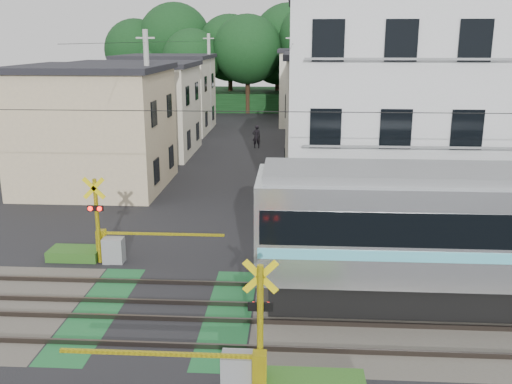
# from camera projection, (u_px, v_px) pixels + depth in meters

# --- Properties ---
(ground) EXTENTS (120.00, 120.00, 0.00)m
(ground) POSITION_uv_depth(u_px,v_px,m) (162.00, 312.00, 16.28)
(ground) COLOR black
(track_bed) EXTENTS (120.00, 120.00, 0.14)m
(track_bed) POSITION_uv_depth(u_px,v_px,m) (162.00, 311.00, 16.27)
(track_bed) COLOR #47423A
(track_bed) RESTS_ON ground
(crossing_signal_near) EXTENTS (4.74, 0.65, 3.09)m
(crossing_signal_near) POSITION_uv_depth(u_px,v_px,m) (241.00, 363.00, 12.42)
(crossing_signal_near) COLOR yellow
(crossing_signal_near) RESTS_ON ground
(crossing_signal_far) EXTENTS (4.74, 0.65, 3.09)m
(crossing_signal_far) POSITION_uv_depth(u_px,v_px,m) (111.00, 243.00, 19.77)
(crossing_signal_far) COLOR yellow
(crossing_signal_far) RESTS_ON ground
(apartment_block) EXTENTS (10.20, 8.36, 9.30)m
(apartment_block) POSITION_uv_depth(u_px,v_px,m) (410.00, 111.00, 23.71)
(apartment_block) COLOR silver
(apartment_block) RESTS_ON ground
(houses_row) EXTENTS (22.07, 31.35, 6.80)m
(houses_row) POSITION_uv_depth(u_px,v_px,m) (245.00, 102.00, 40.40)
(houses_row) COLOR #C5B18B
(houses_row) RESTS_ON ground
(tree_hill) EXTENTS (40.00, 13.39, 11.57)m
(tree_hill) POSITION_uv_depth(u_px,v_px,m) (271.00, 54.00, 61.17)
(tree_hill) COLOR #123616
(tree_hill) RESTS_ON ground
(catenary) EXTENTS (60.00, 5.04, 7.00)m
(catenary) POSITION_uv_depth(u_px,v_px,m) (382.00, 190.00, 14.99)
(catenary) COLOR #2D2D33
(catenary) RESTS_ON ground
(utility_poles) EXTENTS (7.90, 42.00, 8.00)m
(utility_poles) POSITION_uv_depth(u_px,v_px,m) (221.00, 94.00, 37.46)
(utility_poles) COLOR #A5A5A0
(utility_poles) RESTS_ON ground
(pedestrian) EXTENTS (0.68, 0.52, 1.65)m
(pedestrian) POSITION_uv_depth(u_px,v_px,m) (256.00, 137.00, 40.62)
(pedestrian) COLOR #242028
(pedestrian) RESTS_ON ground
(weed_patches) EXTENTS (10.25, 8.80, 0.40)m
(weed_patches) POSITION_uv_depth(u_px,v_px,m) (223.00, 309.00, 16.04)
(weed_patches) COLOR #2D5E1E
(weed_patches) RESTS_ON ground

